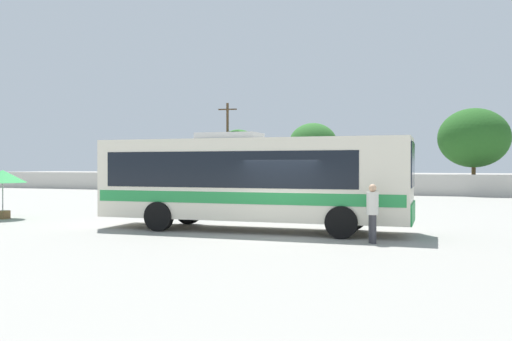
{
  "coord_description": "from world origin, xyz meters",
  "views": [
    {
      "loc": [
        5.65,
        -17.09,
        2.32
      ],
      "look_at": [
        -2.43,
        3.99,
        2.11
      ],
      "focal_mm": 38.52,
      "sensor_mm": 36.0,
      "label": 1
    }
  ],
  "objects": [
    {
      "name": "ground_plane",
      "position": [
        0.0,
        10.0,
        0.0
      ],
      "size": [
        300.0,
        300.0,
        0.0
      ],
      "primitive_type": "plane",
      "color": "gray"
    },
    {
      "name": "perimeter_wall",
      "position": [
        0.0,
        26.99,
        0.82
      ],
      "size": [
        80.0,
        0.3,
        1.63
      ],
      "primitive_type": "cube",
      "color": "beige",
      "rests_on": "ground_plane"
    },
    {
      "name": "coach_bus_cream_green",
      "position": [
        -1.61,
        1.07,
        1.86
      ],
      "size": [
        11.19,
        3.09,
        3.48
      ],
      "color": "silver",
      "rests_on": "ground_plane"
    },
    {
      "name": "attendant_by_bus_door",
      "position": [
        3.06,
        -0.65,
        0.99
      ],
      "size": [
        0.5,
        0.5,
        1.76
      ],
      "color": "#38383D",
      "rests_on": "ground_plane"
    },
    {
      "name": "vendor_umbrella_near_gate_green",
      "position": [
        -13.08,
        1.12,
        1.79
      ],
      "size": [
        1.99,
        1.99,
        2.12
      ],
      "color": "gray",
      "rests_on": "ground_plane"
    },
    {
      "name": "parked_car_leftmost_white",
      "position": [
        -8.83,
        24.06,
        0.75
      ],
      "size": [
        4.14,
        2.02,
        1.4
      ],
      "color": "silver",
      "rests_on": "ground_plane"
    },
    {
      "name": "parked_car_second_white",
      "position": [
        -3.35,
        23.54,
        0.76
      ],
      "size": [
        4.4,
        2.1,
        1.42
      ],
      "color": "silver",
      "rests_on": "ground_plane"
    },
    {
      "name": "utility_pole_near",
      "position": [
        -15.69,
        30.95,
        4.32
      ],
      "size": [
        1.79,
        0.47,
        8.28
      ],
      "color": "#4C3823",
      "rests_on": "ground_plane"
    },
    {
      "name": "roadside_tree_left",
      "position": [
        -14.67,
        31.21,
        4.11
      ],
      "size": [
        3.83,
        3.83,
        5.75
      ],
      "color": "brown",
      "rests_on": "ground_plane"
    },
    {
      "name": "roadside_tree_midleft",
      "position": [
        -7.05,
        30.18,
        4.26
      ],
      "size": [
        4.25,
        4.25,
        6.08
      ],
      "color": "brown",
      "rests_on": "ground_plane"
    },
    {
      "name": "roadside_tree_midright",
      "position": [
        6.21,
        29.89,
        4.51
      ],
      "size": [
        5.55,
        5.55,
        6.87
      ],
      "color": "brown",
      "rests_on": "ground_plane"
    }
  ]
}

